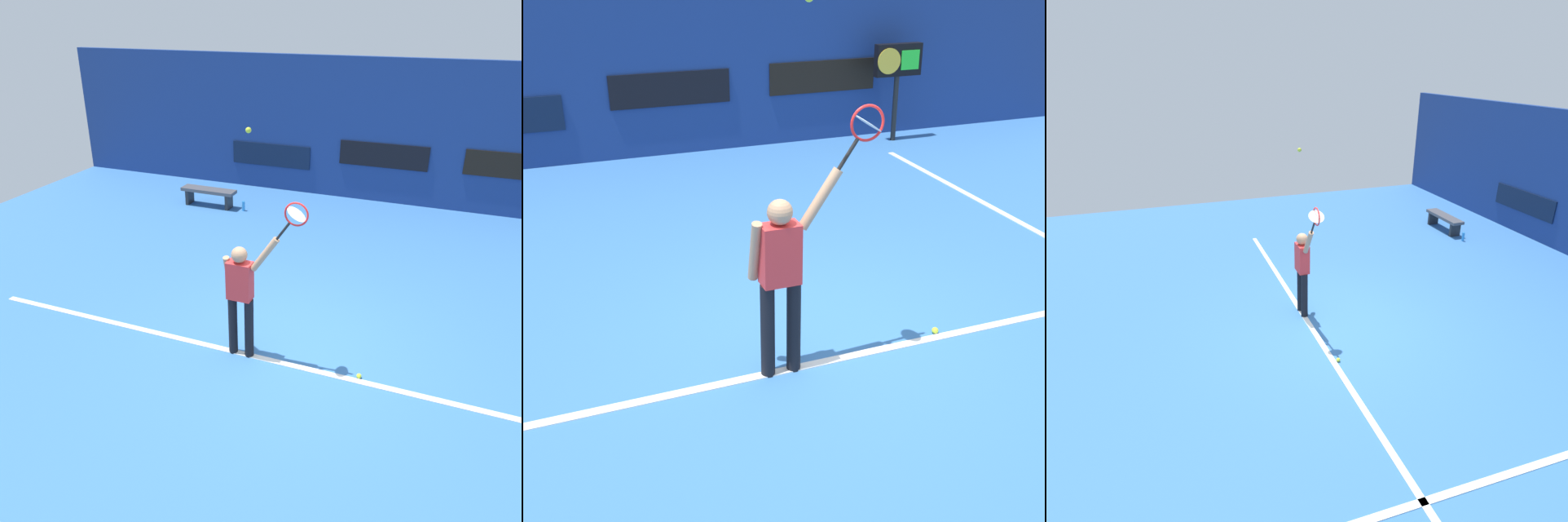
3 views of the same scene
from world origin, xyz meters
TOP-DOWN VIEW (x-y plane):
  - ground_plane at (0.00, 0.00)m, footprint 18.00×18.00m
  - back_wall at (0.00, 7.00)m, footprint 18.00×0.20m
  - sponsor_banner_center at (0.00, 6.88)m, footprint 2.20×0.03m
  - sponsor_banner_portside at (-3.00, 6.88)m, footprint 2.20×0.03m
  - sponsor_banner_starboard at (3.00, 6.88)m, footprint 2.20×0.03m
  - court_baseline at (0.00, -0.52)m, footprint 10.00×0.10m
  - tennis_player at (-0.65, -0.50)m, footprint 0.81×0.31m
  - tennis_racket at (0.10, -0.51)m, footprint 0.48×0.27m
  - tennis_ball at (-0.47, -0.61)m, footprint 0.07×0.07m
  - court_bench at (-3.93, 4.97)m, footprint 1.40×0.36m
  - water_bottle at (-2.99, 4.97)m, footprint 0.07×0.07m
  - spare_ball at (1.05, -0.43)m, footprint 0.07×0.07m

SIDE VIEW (x-z plane):
  - ground_plane at x=0.00m, z-range 0.00..0.00m
  - court_baseline at x=0.00m, z-range 0.00..0.01m
  - spare_ball at x=1.05m, z-range 0.00..0.07m
  - water_bottle at x=-2.99m, z-range 0.00..0.24m
  - court_bench at x=-3.93m, z-range 0.11..0.56m
  - sponsor_banner_portside at x=-3.00m, z-range 0.64..1.24m
  - tennis_player at x=-0.65m, z-range 0.05..1.97m
  - sponsor_banner_center at x=0.00m, z-range 0.91..1.51m
  - sponsor_banner_starboard at x=3.00m, z-range 0.94..1.54m
  - back_wall at x=0.00m, z-range 0.00..3.50m
  - tennis_racket at x=0.10m, z-range 1.93..2.53m
  - tennis_ball at x=-0.47m, z-range 3.22..3.28m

